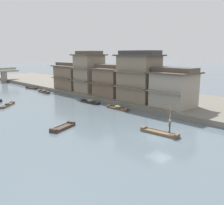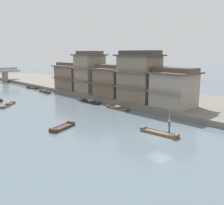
# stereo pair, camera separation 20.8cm
# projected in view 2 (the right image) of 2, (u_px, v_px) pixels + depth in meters

# --- Properties ---
(ground_plane) EXTENTS (400.00, 400.00, 0.00)m
(ground_plane) POSITION_uv_depth(u_px,v_px,m) (159.00, 136.00, 27.30)
(ground_plane) COLOR slate
(riverbank_right) EXTENTS (18.00, 110.00, 0.82)m
(riverbank_right) POSITION_uv_depth(u_px,v_px,m) (99.00, 89.00, 59.84)
(riverbank_right) COLOR #6B665B
(riverbank_right) RESTS_ON ground
(boat_foreground_poled) EXTENTS (1.53, 4.71, 0.48)m
(boat_foreground_poled) POSITION_uv_depth(u_px,v_px,m) (159.00, 133.00, 27.88)
(boat_foreground_poled) COLOR brown
(boat_foreground_poled) RESTS_ON ground
(boatman_person) EXTENTS (0.54, 0.35, 3.04)m
(boatman_person) POSITION_uv_depth(u_px,v_px,m) (169.00, 124.00, 26.86)
(boatman_person) COLOR black
(boatman_person) RESTS_ON boat_foreground_poled
(boat_moored_nearest) EXTENTS (3.86, 3.93, 0.60)m
(boat_moored_nearest) POSITION_uv_depth(u_px,v_px,m) (8.00, 105.00, 42.97)
(boat_moored_nearest) COLOR brown
(boat_moored_nearest) RESTS_ON ground
(boat_moored_second) EXTENTS (1.12, 4.32, 0.71)m
(boat_moored_second) POSITION_uv_depth(u_px,v_px,m) (45.00, 92.00, 57.25)
(boat_moored_second) COLOR #423328
(boat_moored_second) RESTS_ON ground
(boat_moored_far) EXTENTS (3.93, 2.33, 0.47)m
(boat_moored_far) POSITION_uv_depth(u_px,v_px,m) (62.00, 127.00, 30.00)
(boat_moored_far) COLOR #423328
(boat_moored_far) RESTS_ON ground
(boat_midriver_upstream) EXTENTS (1.36, 4.49, 0.73)m
(boat_midriver_upstream) POSITION_uv_depth(u_px,v_px,m) (91.00, 102.00, 45.28)
(boat_midriver_upstream) COLOR #232326
(boat_midriver_upstream) RESTS_ON ground
(boat_upstream_distant) EXTENTS (0.96, 4.51, 0.67)m
(boat_upstream_distant) POSITION_uv_depth(u_px,v_px,m) (118.00, 108.00, 40.23)
(boat_upstream_distant) COLOR brown
(boat_upstream_distant) RESTS_ON ground
(boat_crossing_west) EXTENTS (1.47, 4.37, 0.53)m
(boat_crossing_west) POSITION_uv_depth(u_px,v_px,m) (32.00, 88.00, 63.63)
(boat_crossing_west) COLOR #33281E
(boat_crossing_west) RESTS_ON ground
(house_waterfront_nearest) EXTENTS (6.54, 6.70, 6.14)m
(house_waterfront_nearest) POSITION_uv_depth(u_px,v_px,m) (174.00, 88.00, 38.05)
(house_waterfront_nearest) COLOR gray
(house_waterfront_nearest) RESTS_ON riverbank_right
(house_waterfront_second) EXTENTS (5.78, 7.54, 8.74)m
(house_waterfront_second) POSITION_uv_depth(u_px,v_px,m) (139.00, 76.00, 42.46)
(house_waterfront_second) COLOR #7F705B
(house_waterfront_second) RESTS_ON riverbank_right
(house_waterfront_tall) EXTENTS (6.26, 6.99, 6.14)m
(house_waterfront_tall) POSITION_uv_depth(u_px,v_px,m) (112.00, 81.00, 47.95)
(house_waterfront_tall) COLOR #75604C
(house_waterfront_tall) RESTS_ON riverbank_right
(house_waterfront_narrow) EXTENTS (6.06, 5.90, 8.74)m
(house_waterfront_narrow) POSITION_uv_depth(u_px,v_px,m) (90.00, 72.00, 52.61)
(house_waterfront_narrow) COLOR gray
(house_waterfront_narrow) RESTS_ON riverbank_right
(house_waterfront_far) EXTENTS (6.04, 8.29, 6.14)m
(house_waterfront_far) POSITION_uv_depth(u_px,v_px,m) (71.00, 76.00, 57.94)
(house_waterfront_far) COLOR #75604C
(house_waterfront_far) RESTS_ON riverbank_right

